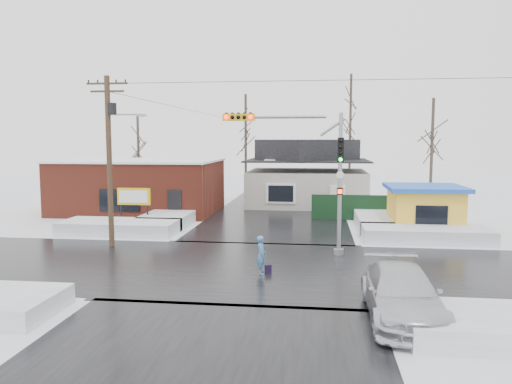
# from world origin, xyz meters

# --- Properties ---
(ground) EXTENTS (120.00, 120.00, 0.00)m
(ground) POSITION_xyz_m (0.00, 0.00, 0.00)
(ground) COLOR white
(ground) RESTS_ON ground
(road_ns) EXTENTS (10.00, 120.00, 0.02)m
(road_ns) POSITION_xyz_m (0.00, 0.00, 0.01)
(road_ns) COLOR black
(road_ns) RESTS_ON ground
(road_ew) EXTENTS (120.00, 10.00, 0.02)m
(road_ew) POSITION_xyz_m (0.00, 0.00, 0.01)
(road_ew) COLOR black
(road_ew) RESTS_ON ground
(snowbank_nw) EXTENTS (7.00, 3.00, 0.80)m
(snowbank_nw) POSITION_xyz_m (-9.00, 7.00, 0.40)
(snowbank_nw) COLOR white
(snowbank_nw) RESTS_ON ground
(snowbank_ne) EXTENTS (7.00, 3.00, 0.80)m
(snowbank_ne) POSITION_xyz_m (9.00, 7.00, 0.40)
(snowbank_ne) COLOR white
(snowbank_ne) RESTS_ON ground
(snowbank_nside_w) EXTENTS (3.00, 8.00, 0.80)m
(snowbank_nside_w) POSITION_xyz_m (-7.00, 12.00, 0.40)
(snowbank_nside_w) COLOR white
(snowbank_nside_w) RESTS_ON ground
(snowbank_nside_e) EXTENTS (3.00, 8.00, 0.80)m
(snowbank_nside_e) POSITION_xyz_m (7.00, 12.00, 0.40)
(snowbank_nside_e) COLOR white
(snowbank_nside_e) RESTS_ON ground
(traffic_signal) EXTENTS (6.05, 0.68, 7.00)m
(traffic_signal) POSITION_xyz_m (2.43, 2.97, 4.54)
(traffic_signal) COLOR gray
(traffic_signal) RESTS_ON ground
(utility_pole) EXTENTS (3.15, 0.44, 9.00)m
(utility_pole) POSITION_xyz_m (-7.93, 3.50, 5.11)
(utility_pole) COLOR #382619
(utility_pole) RESTS_ON ground
(brick_building) EXTENTS (12.20, 8.20, 4.12)m
(brick_building) POSITION_xyz_m (-11.00, 15.99, 2.08)
(brick_building) COLOR maroon
(brick_building) RESTS_ON ground
(marquee_sign) EXTENTS (2.20, 0.21, 2.55)m
(marquee_sign) POSITION_xyz_m (-9.00, 9.49, 1.92)
(marquee_sign) COLOR black
(marquee_sign) RESTS_ON ground
(house) EXTENTS (10.40, 8.40, 5.76)m
(house) POSITION_xyz_m (2.00, 22.00, 2.62)
(house) COLOR #BDB7AA
(house) RESTS_ON ground
(kiosk) EXTENTS (4.60, 4.60, 2.88)m
(kiosk) POSITION_xyz_m (9.50, 9.99, 1.46)
(kiosk) COLOR yellow
(kiosk) RESTS_ON ground
(fence) EXTENTS (8.00, 0.12, 1.80)m
(fence) POSITION_xyz_m (6.50, 14.00, 0.90)
(fence) COLOR black
(fence) RESTS_ON ground
(tree_far_left) EXTENTS (3.00, 3.00, 10.00)m
(tree_far_left) POSITION_xyz_m (-4.00, 26.00, 7.95)
(tree_far_left) COLOR #332821
(tree_far_left) RESTS_ON ground
(tree_far_mid) EXTENTS (3.00, 3.00, 12.00)m
(tree_far_mid) POSITION_xyz_m (6.00, 28.00, 9.54)
(tree_far_mid) COLOR #332821
(tree_far_mid) RESTS_ON ground
(tree_far_right) EXTENTS (3.00, 3.00, 9.00)m
(tree_far_right) POSITION_xyz_m (12.00, 20.00, 7.16)
(tree_far_right) COLOR #332821
(tree_far_right) RESTS_ON ground
(tree_far_west) EXTENTS (3.00, 3.00, 8.00)m
(tree_far_west) POSITION_xyz_m (-14.00, 24.00, 6.36)
(tree_far_west) COLOR #332821
(tree_far_west) RESTS_ON ground
(pedestrian) EXTENTS (0.49, 0.65, 1.63)m
(pedestrian) POSITION_xyz_m (0.58, -0.99, 0.82)
(pedestrian) COLOR #447DBE
(pedestrian) RESTS_ON ground
(car) EXTENTS (2.26, 5.52, 1.60)m
(car) POSITION_xyz_m (5.63, -5.74, 0.80)
(car) COLOR silver
(car) RESTS_ON ground
(shopping_bag) EXTENTS (0.30, 0.21, 0.35)m
(shopping_bag) POSITION_xyz_m (0.87, -0.87, 0.17)
(shopping_bag) COLOR black
(shopping_bag) RESTS_ON ground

